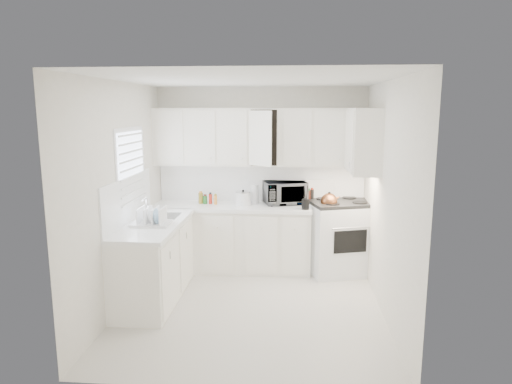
# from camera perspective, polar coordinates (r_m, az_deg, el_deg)

# --- Properties ---
(floor) EXTENTS (3.20, 3.20, 0.00)m
(floor) POSITION_cam_1_polar(r_m,az_deg,el_deg) (5.52, -0.60, -14.20)
(floor) COLOR silver
(floor) RESTS_ON ground
(ceiling) EXTENTS (3.20, 3.20, 0.00)m
(ceiling) POSITION_cam_1_polar(r_m,az_deg,el_deg) (5.03, -0.66, 13.83)
(ceiling) COLOR white
(ceiling) RESTS_ON ground
(wall_back) EXTENTS (3.00, 0.00, 3.00)m
(wall_back) POSITION_cam_1_polar(r_m,az_deg,el_deg) (6.69, 0.62, 1.80)
(wall_back) COLOR white
(wall_back) RESTS_ON ground
(wall_front) EXTENTS (3.00, 0.00, 3.00)m
(wall_front) POSITION_cam_1_polar(r_m,az_deg,el_deg) (3.57, -2.99, -5.83)
(wall_front) COLOR white
(wall_front) RESTS_ON ground
(wall_left) EXTENTS (0.00, 3.20, 3.20)m
(wall_left) POSITION_cam_1_polar(r_m,az_deg,el_deg) (5.46, -16.50, -0.57)
(wall_left) COLOR white
(wall_left) RESTS_ON ground
(wall_right) EXTENTS (0.00, 3.20, 3.20)m
(wall_right) POSITION_cam_1_polar(r_m,az_deg,el_deg) (5.20, 16.05, -1.08)
(wall_right) COLOR white
(wall_right) RESTS_ON ground
(window_blinds) EXTENTS (0.06, 0.96, 1.06)m
(window_blinds) POSITION_cam_1_polar(r_m,az_deg,el_deg) (5.74, -15.20, 2.53)
(window_blinds) COLOR white
(window_blinds) RESTS_ON wall_left
(lower_cabinets_back) EXTENTS (2.22, 0.60, 0.90)m
(lower_cabinets_back) POSITION_cam_1_polar(r_m,az_deg,el_deg) (6.62, -2.96, -5.84)
(lower_cabinets_back) COLOR white
(lower_cabinets_back) RESTS_ON floor
(lower_cabinets_left) EXTENTS (0.60, 1.60, 0.90)m
(lower_cabinets_left) POSITION_cam_1_polar(r_m,az_deg,el_deg) (5.76, -12.53, -8.57)
(lower_cabinets_left) COLOR white
(lower_cabinets_left) RESTS_ON floor
(countertop_back) EXTENTS (2.24, 0.64, 0.05)m
(countertop_back) POSITION_cam_1_polar(r_m,az_deg,el_deg) (6.49, -3.01, -1.84)
(countertop_back) COLOR white
(countertop_back) RESTS_ON lower_cabinets_back
(countertop_left) EXTENTS (0.64, 1.62, 0.05)m
(countertop_left) POSITION_cam_1_polar(r_m,az_deg,el_deg) (5.63, -12.62, -4.00)
(countertop_left) COLOR white
(countertop_left) RESTS_ON lower_cabinets_left
(backsplash_back) EXTENTS (2.98, 0.02, 0.55)m
(backsplash_back) POSITION_cam_1_polar(r_m,az_deg,el_deg) (6.69, 0.62, 1.15)
(backsplash_back) COLOR white
(backsplash_back) RESTS_ON wall_back
(backsplash_left) EXTENTS (0.02, 1.60, 0.55)m
(backsplash_left) POSITION_cam_1_polar(r_m,az_deg,el_deg) (5.66, -15.64, -0.94)
(backsplash_left) COLOR white
(backsplash_left) RESTS_ON wall_left
(upper_cabinets_back) EXTENTS (3.00, 0.33, 0.80)m
(upper_cabinets_back) POSITION_cam_1_polar(r_m,az_deg,el_deg) (6.50, 0.52, 3.33)
(upper_cabinets_back) COLOR white
(upper_cabinets_back) RESTS_ON wall_back
(upper_cabinets_right) EXTENTS (0.33, 0.90, 0.80)m
(upper_cabinets_right) POSITION_cam_1_polar(r_m,az_deg,el_deg) (5.94, 13.05, 2.39)
(upper_cabinets_right) COLOR white
(upper_cabinets_right) RESTS_ON wall_right
(sink) EXTENTS (0.42, 0.38, 0.30)m
(sink) POSITION_cam_1_polar(r_m,az_deg,el_deg) (5.92, -11.68, -1.81)
(sink) COLOR gray
(sink) RESTS_ON countertop_left
(stove) EXTENTS (1.02, 0.92, 1.32)m
(stove) POSITION_cam_1_polar(r_m,az_deg,el_deg) (6.54, 10.46, -4.31)
(stove) COLOR white
(stove) RESTS_ON floor
(tea_kettle) EXTENTS (0.32, 0.28, 0.26)m
(tea_kettle) POSITION_cam_1_polar(r_m,az_deg,el_deg) (6.28, 9.09, -1.02)
(tea_kettle) COLOR brown
(tea_kettle) RESTS_ON stove
(frying_pan) EXTENTS (0.27, 0.42, 0.04)m
(frying_pan) POSITION_cam_1_polar(r_m,az_deg,el_deg) (6.65, 11.95, -1.43)
(frying_pan) COLOR black
(frying_pan) RESTS_ON stove
(microwave) EXTENTS (0.65, 0.47, 0.39)m
(microwave) POSITION_cam_1_polar(r_m,az_deg,el_deg) (6.55, 3.61, 0.22)
(microwave) COLOR gray
(microwave) RESTS_ON countertop_back
(rice_cooker) EXTENTS (0.22, 0.22, 0.22)m
(rice_cooker) POSITION_cam_1_polar(r_m,az_deg,el_deg) (6.45, -1.62, -0.68)
(rice_cooker) COLOR white
(rice_cooker) RESTS_ON countertop_back
(paper_towel) EXTENTS (0.12, 0.12, 0.27)m
(paper_towel) POSITION_cam_1_polar(r_m,az_deg,el_deg) (6.58, -0.17, -0.25)
(paper_towel) COLOR white
(paper_towel) RESTS_ON countertop_back
(utensil_crock) EXTENTS (0.12, 0.12, 0.34)m
(utensil_crock) POSITION_cam_1_polar(r_m,az_deg,el_deg) (6.20, 6.20, -0.65)
(utensil_crock) COLOR black
(utensil_crock) RESTS_ON countertop_back
(dish_rack) EXTENTS (0.44, 0.33, 0.24)m
(dish_rack) POSITION_cam_1_polar(r_m,az_deg,el_deg) (5.49, -12.95, -2.81)
(dish_rack) COLOR white
(dish_rack) RESTS_ON countertop_left
(spice_left_0) EXTENTS (0.06, 0.06, 0.13)m
(spice_left_0) POSITION_cam_1_polar(r_m,az_deg,el_deg) (6.68, -6.79, -0.77)
(spice_left_0) COLOR olive
(spice_left_0) RESTS_ON countertop_back
(spice_left_1) EXTENTS (0.06, 0.06, 0.13)m
(spice_left_1) POSITION_cam_1_polar(r_m,az_deg,el_deg) (6.58, -6.30, -0.93)
(spice_left_1) COLOR #236927
(spice_left_1) RESTS_ON countertop_back
(spice_left_2) EXTENTS (0.06, 0.06, 0.13)m
(spice_left_2) POSITION_cam_1_polar(r_m,az_deg,el_deg) (6.65, -5.52, -0.79)
(spice_left_2) COLOR red
(spice_left_2) RESTS_ON countertop_back
(spice_left_3) EXTENTS (0.06, 0.06, 0.13)m
(spice_left_3) POSITION_cam_1_polar(r_m,az_deg,el_deg) (6.55, -5.01, -0.96)
(spice_left_3) COLOR orange
(spice_left_3) RESTS_ON countertop_back
(sauce_right_0) EXTENTS (0.06, 0.06, 0.19)m
(sauce_right_0) POSITION_cam_1_polar(r_m,az_deg,el_deg) (6.58, 5.58, -0.64)
(sauce_right_0) COLOR red
(sauce_right_0) RESTS_ON countertop_back
(sauce_right_1) EXTENTS (0.06, 0.06, 0.19)m
(sauce_right_1) POSITION_cam_1_polar(r_m,az_deg,el_deg) (6.52, 6.07, -0.75)
(sauce_right_1) COLOR orange
(sauce_right_1) RESTS_ON countertop_back
(sauce_right_2) EXTENTS (0.06, 0.06, 0.19)m
(sauce_right_2) POSITION_cam_1_polar(r_m,az_deg,el_deg) (6.59, 6.53, -0.66)
(sauce_right_2) COLOR #592619
(sauce_right_2) RESTS_ON countertop_back
(sauce_right_3) EXTENTS (0.06, 0.06, 0.19)m
(sauce_right_3) POSITION_cam_1_polar(r_m,az_deg,el_deg) (6.53, 7.03, -0.76)
(sauce_right_3) COLOR black
(sauce_right_3) RESTS_ON countertop_back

